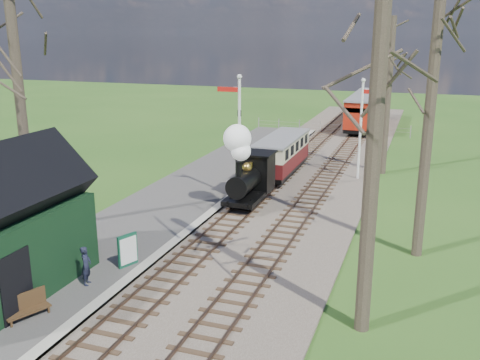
{
  "coord_description": "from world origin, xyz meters",
  "views": [
    {
      "loc": [
        7.73,
        -7.84,
        8.1
      ],
      "look_at": [
        -0.08,
        14.31,
        1.6
      ],
      "focal_mm": 40.0,
      "sensor_mm": 36.0,
      "label": 1
    }
  ],
  "objects_px": {
    "locomotive": "(248,169)",
    "bench": "(26,306)",
    "red_carriage_b": "(369,106)",
    "sign_board": "(128,250)",
    "semaphore_far": "(362,122)",
    "red_carriage_a": "(361,114)",
    "coach": "(282,153)",
    "person": "(86,266)",
    "semaphore_near": "(238,129)"
  },
  "relations": [
    {
      "from": "semaphore_near",
      "to": "locomotive",
      "type": "relative_size",
      "value": 1.55
    },
    {
      "from": "semaphore_near",
      "to": "locomotive",
      "type": "xyz_separation_m",
      "value": [
        0.76,
        -0.71,
        -1.75
      ]
    },
    {
      "from": "red_carriage_a",
      "to": "bench",
      "type": "distance_m",
      "value": 34.16
    },
    {
      "from": "person",
      "to": "semaphore_far",
      "type": "bearing_deg",
      "value": -38.49
    },
    {
      "from": "coach",
      "to": "red_carriage_b",
      "type": "distance_m",
      "value": 21.15
    },
    {
      "from": "coach",
      "to": "red_carriage_a",
      "type": "xyz_separation_m",
      "value": [
        2.6,
        15.49,
        0.25
      ]
    },
    {
      "from": "locomotive",
      "to": "sign_board",
      "type": "xyz_separation_m",
      "value": [
        -1.69,
        -8.14,
        -1.09
      ]
    },
    {
      "from": "red_carriage_a",
      "to": "person",
      "type": "bearing_deg",
      "value": -98.73
    },
    {
      "from": "locomotive",
      "to": "person",
      "type": "bearing_deg",
      "value": -102.64
    },
    {
      "from": "semaphore_near",
      "to": "person",
      "type": "relative_size",
      "value": 4.78
    },
    {
      "from": "bench",
      "to": "person",
      "type": "relative_size",
      "value": 1.02
    },
    {
      "from": "sign_board",
      "to": "bench",
      "type": "height_order",
      "value": "sign_board"
    },
    {
      "from": "semaphore_near",
      "to": "bench",
      "type": "height_order",
      "value": "semaphore_near"
    },
    {
      "from": "person",
      "to": "bench",
      "type": "bearing_deg",
      "value": 153.37
    },
    {
      "from": "semaphore_near",
      "to": "red_carriage_b",
      "type": "height_order",
      "value": "semaphore_near"
    },
    {
      "from": "coach",
      "to": "red_carriage_b",
      "type": "relative_size",
      "value": 1.14
    },
    {
      "from": "red_carriage_a",
      "to": "bench",
      "type": "relative_size",
      "value": 4.24
    },
    {
      "from": "semaphore_near",
      "to": "red_carriage_b",
      "type": "relative_size",
      "value": 1.11
    },
    {
      "from": "semaphore_far",
      "to": "bench",
      "type": "bearing_deg",
      "value": -110.33
    },
    {
      "from": "red_carriage_a",
      "to": "coach",
      "type": "bearing_deg",
      "value": -99.53
    },
    {
      "from": "semaphore_far",
      "to": "sign_board",
      "type": "height_order",
      "value": "semaphore_far"
    },
    {
      "from": "red_carriage_b",
      "to": "sign_board",
      "type": "bearing_deg",
      "value": -96.97
    },
    {
      "from": "locomotive",
      "to": "bench",
      "type": "bearing_deg",
      "value": -102.11
    },
    {
      "from": "semaphore_near",
      "to": "red_carriage_b",
      "type": "xyz_separation_m",
      "value": [
        3.37,
        26.34,
        -1.99
      ]
    },
    {
      "from": "locomotive",
      "to": "person",
      "type": "height_order",
      "value": "locomotive"
    },
    {
      "from": "semaphore_far",
      "to": "red_carriage_a",
      "type": "bearing_deg",
      "value": 96.82
    },
    {
      "from": "semaphore_near",
      "to": "sign_board",
      "type": "height_order",
      "value": "semaphore_near"
    },
    {
      "from": "locomotive",
      "to": "semaphore_far",
      "type": "bearing_deg",
      "value": 56.82
    },
    {
      "from": "sign_board",
      "to": "person",
      "type": "bearing_deg",
      "value": -107.01
    },
    {
      "from": "red_carriage_a",
      "to": "red_carriage_b",
      "type": "relative_size",
      "value": 1.0
    },
    {
      "from": "locomotive",
      "to": "coach",
      "type": "height_order",
      "value": "locomotive"
    },
    {
      "from": "sign_board",
      "to": "person",
      "type": "relative_size",
      "value": 0.9
    },
    {
      "from": "red_carriage_a",
      "to": "red_carriage_b",
      "type": "distance_m",
      "value": 5.5
    },
    {
      "from": "red_carriage_b",
      "to": "person",
      "type": "relative_size",
      "value": 4.32
    },
    {
      "from": "semaphore_near",
      "to": "red_carriage_a",
      "type": "relative_size",
      "value": 1.11
    },
    {
      "from": "semaphore_far",
      "to": "person",
      "type": "distance_m",
      "value": 17.98
    },
    {
      "from": "red_carriage_a",
      "to": "bench",
      "type": "height_order",
      "value": "red_carriage_a"
    },
    {
      "from": "sign_board",
      "to": "person",
      "type": "height_order",
      "value": "person"
    },
    {
      "from": "semaphore_far",
      "to": "red_carriage_a",
      "type": "height_order",
      "value": "semaphore_far"
    },
    {
      "from": "red_carriage_b",
      "to": "sign_board",
      "type": "xyz_separation_m",
      "value": [
        -4.3,
        -35.18,
        -0.85
      ]
    },
    {
      "from": "semaphore_far",
      "to": "locomotive",
      "type": "distance_m",
      "value": 8.15
    },
    {
      "from": "bench",
      "to": "red_carriage_a",
      "type": "bearing_deg",
      "value": 81.19
    },
    {
      "from": "semaphore_far",
      "to": "locomotive",
      "type": "height_order",
      "value": "semaphore_far"
    },
    {
      "from": "coach",
      "to": "sign_board",
      "type": "distance_m",
      "value": 14.31
    },
    {
      "from": "sign_board",
      "to": "person",
      "type": "xyz_separation_m",
      "value": [
        -0.52,
        -1.7,
        0.07
      ]
    },
    {
      "from": "coach",
      "to": "bench",
      "type": "relative_size",
      "value": 4.84
    },
    {
      "from": "locomotive",
      "to": "sign_board",
      "type": "height_order",
      "value": "locomotive"
    },
    {
      "from": "sign_board",
      "to": "semaphore_near",
      "type": "bearing_deg",
      "value": 84.0
    },
    {
      "from": "locomotive",
      "to": "bench",
      "type": "xyz_separation_m",
      "value": [
        -2.62,
        -12.19,
        -1.33
      ]
    },
    {
      "from": "semaphore_far",
      "to": "sign_board",
      "type": "xyz_separation_m",
      "value": [
        -6.07,
        -14.85,
        -2.57
      ]
    }
  ]
}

